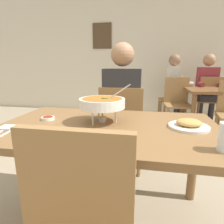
{
  "coord_description": "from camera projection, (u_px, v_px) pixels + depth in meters",
  "views": [
    {
      "loc": [
        0.23,
        -1.12,
        1.1
      ],
      "look_at": [
        0.0,
        0.15,
        0.78
      ],
      "focal_mm": 30.18,
      "sensor_mm": 36.0,
      "label": 1
    }
  ],
  "objects": [
    {
      "name": "chair_bg_left",
      "position": [
        209.0,
        97.0,
        3.57
      ],
      "size": [
        0.45,
        0.45,
        0.9
      ],
      "color": "olive",
      "rests_on": "ground_plane"
    },
    {
      "name": "rice_plate",
      "position": [
        97.0,
        137.0,
        0.94
      ],
      "size": [
        0.24,
        0.24,
        0.06
      ],
      "color": "white",
      "rests_on": "dining_table_main"
    },
    {
      "name": "patron_bg_left",
      "position": [
        207.0,
        85.0,
        3.55
      ],
      "size": [
        0.4,
        0.45,
        1.31
      ],
      "color": "#2D2D38",
      "rests_on": "ground_plane"
    },
    {
      "name": "picture_frame_hung",
      "position": [
        102.0,
        36.0,
        4.33
      ],
      "size": [
        0.44,
        0.03,
        0.56
      ],
      "primitive_type": "cube",
      "color": "#4C3823"
    },
    {
      "name": "napkin_folded",
      "position": [
        10.0,
        128.0,
        1.12
      ],
      "size": [
        0.12,
        0.09,
        0.02
      ],
      "primitive_type": "cube",
      "rotation": [
        0.0,
        0.0,
        0.06
      ],
      "color": "white",
      "rests_on": "dining_table_main"
    },
    {
      "name": "patron_bg_middle",
      "position": [
        175.0,
        84.0,
        3.66
      ],
      "size": [
        0.45,
        0.4,
        1.31
      ],
      "color": "#2D2D38",
      "rests_on": "ground_plane"
    },
    {
      "name": "chair_bg_corner",
      "position": [
        177.0,
        100.0,
        3.3
      ],
      "size": [
        0.47,
        0.47,
        0.9
      ],
      "color": "olive",
      "rests_on": "ground_plane"
    },
    {
      "name": "chair_diner_main",
      "position": [
        122.0,
        125.0,
        1.93
      ],
      "size": [
        0.44,
        0.44,
        0.9
      ],
      "color": "olive",
      "rests_on": "ground_plane"
    },
    {
      "name": "dining_table_far",
      "position": [
        218.0,
        97.0,
        3.06
      ],
      "size": [
        1.0,
        0.8,
        0.73
      ],
      "color": "brown",
      "rests_on": "ground_plane"
    },
    {
      "name": "fork_utensil",
      "position": [
        1.0,
        131.0,
        1.08
      ],
      "size": [
        0.05,
        0.17,
        0.01
      ],
      "primitive_type": "cube",
      "rotation": [
        0.0,
        0.0,
        0.21
      ],
      "color": "silver",
      "rests_on": "dining_table_main"
    },
    {
      "name": "cafe_rear_partition",
      "position": [
        138.0,
        48.0,
        4.31
      ],
      "size": [
        10.0,
        0.1,
        3.0
      ],
      "primitive_type": "cube",
      "color": "beige",
      "rests_on": "ground_plane"
    },
    {
      "name": "ground_plane",
      "position": [
        108.0,
        221.0,
        1.37
      ],
      "size": [
        16.0,
        16.0,
        0.0
      ],
      "primitive_type": "plane",
      "color": "gray"
    },
    {
      "name": "chair_bg_middle",
      "position": [
        175.0,
        96.0,
        3.74
      ],
      "size": [
        0.45,
        0.45,
        0.9
      ],
      "color": "olive",
      "rests_on": "ground_plane"
    },
    {
      "name": "spoon_utensil",
      "position": [
        9.0,
        132.0,
        1.07
      ],
      "size": [
        0.03,
        0.17,
        0.01
      ],
      "primitive_type": "cube",
      "rotation": [
        0.0,
        0.0,
        0.11
      ],
      "color": "silver",
      "rests_on": "dining_table_main"
    },
    {
      "name": "appetizer_plate",
      "position": [
        189.0,
        125.0,
        1.14
      ],
      "size": [
        0.24,
        0.24,
        0.06
      ],
      "color": "white",
      "rests_on": "dining_table_main"
    },
    {
      "name": "dining_table_main",
      "position": [
        108.0,
        140.0,
        1.22
      ],
      "size": [
        1.39,
        0.85,
        0.73
      ],
      "color": "brown",
      "rests_on": "ground_plane"
    },
    {
      "name": "sauce_dish",
      "position": [
        48.0,
        118.0,
        1.31
      ],
      "size": [
        0.09,
        0.09,
        0.02
      ],
      "color": "white",
      "rests_on": "dining_table_main"
    },
    {
      "name": "diner_main",
      "position": [
        122.0,
        101.0,
        1.9
      ],
      "size": [
        0.4,
        0.45,
        1.31
      ],
      "color": "#2D2D38",
      "rests_on": "ground_plane"
    },
    {
      "name": "curry_bowl",
      "position": [
        102.0,
        103.0,
        1.23
      ],
      "size": [
        0.33,
        0.3,
        0.26
      ],
      "color": "silver",
      "rests_on": "dining_table_main"
    }
  ]
}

